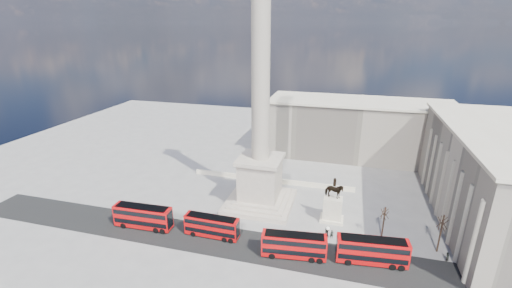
{
  "coord_description": "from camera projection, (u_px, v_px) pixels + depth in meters",
  "views": [
    {
      "loc": [
        16.56,
        -58.8,
        37.12
      ],
      "look_at": [
        0.36,
        0.31,
        15.4
      ],
      "focal_mm": 24.0,
      "sensor_mm": 36.0,
      "label": 1
    }
  ],
  "objects": [
    {
      "name": "victorian_lamp",
      "position": [
        327.0,
        240.0,
        56.08
      ],
      "size": [
        0.51,
        0.51,
        5.98
      ],
      "rotation": [
        0.0,
        0.0,
        0.41
      ],
      "color": "black",
      "rests_on": "ground"
    },
    {
      "name": "building_east",
      "position": [
        496.0,
        179.0,
        64.74
      ],
      "size": [
        19.0,
        46.0,
        18.6
      ],
      "color": "beige",
      "rests_on": "ground"
    },
    {
      "name": "bare_tree_near",
      "position": [
        443.0,
        222.0,
        56.91
      ],
      "size": [
        1.72,
        1.72,
        7.51
      ],
      "rotation": [
        0.0,
        0.0,
        0.15
      ],
      "color": "#332319",
      "rests_on": "ground"
    },
    {
      "name": "ground",
      "position": [
        254.0,
        215.0,
        69.97
      ],
      "size": [
        180.0,
        180.0,
        0.0
      ],
      "primitive_type": "plane",
      "color": "gray",
      "rests_on": "ground"
    },
    {
      "name": "red_bus_c",
      "position": [
        294.0,
        245.0,
        56.79
      ],
      "size": [
        10.91,
        3.66,
        4.34
      ],
      "rotation": [
        0.0,
        0.0,
        0.12
      ],
      "color": "red",
      "rests_on": "ground"
    },
    {
      "name": "asphalt_road",
      "position": [
        266.0,
        248.0,
        59.64
      ],
      "size": [
        120.0,
        9.0,
        0.01
      ],
      "primitive_type": "cube",
      "color": "black",
      "rests_on": "ground"
    },
    {
      "name": "pedestrian_standing",
      "position": [
        447.0,
        257.0,
        56.15
      ],
      "size": [
        1.06,
        1.03,
        1.73
      ],
      "primitive_type": "imported",
      "rotation": [
        0.0,
        0.0,
        3.79
      ],
      "color": "black",
      "rests_on": "ground"
    },
    {
      "name": "balustrade_wall",
      "position": [
        271.0,
        180.0,
        84.34
      ],
      "size": [
        40.0,
        0.6,
        1.1
      ],
      "primitive_type": "cube",
      "color": "beige",
      "rests_on": "ground"
    },
    {
      "name": "building_northeast",
      "position": [
        358.0,
        129.0,
        98.57
      ],
      "size": [
        51.0,
        17.0,
        16.6
      ],
      "color": "beige",
      "rests_on": "ground"
    },
    {
      "name": "red_bus_b",
      "position": [
        212.0,
        226.0,
        62.36
      ],
      "size": [
        10.12,
        2.56,
        4.09
      ],
      "rotation": [
        0.0,
        0.0,
        -0.02
      ],
      "color": "red",
      "rests_on": "ground"
    },
    {
      "name": "bare_tree_far",
      "position": [
        462.0,
        192.0,
        67.44
      ],
      "size": [
        1.78,
        1.78,
        7.27
      ],
      "rotation": [
        0.0,
        0.0,
        -0.2
      ],
      "color": "#332319",
      "rests_on": "ground"
    },
    {
      "name": "equestrian_statue",
      "position": [
        333.0,
        206.0,
        67.09
      ],
      "size": [
        4.52,
        3.39,
        9.27
      ],
      "color": "beige",
      "rests_on": "ground"
    },
    {
      "name": "nelsons_column",
      "position": [
        260.0,
        148.0,
        70.2
      ],
      "size": [
        14.0,
        14.0,
        49.85
      ],
      "color": "beige",
      "rests_on": "ground"
    },
    {
      "name": "red_bus_d",
      "position": [
        372.0,
        251.0,
        55.23
      ],
      "size": [
        11.44,
        3.68,
        4.56
      ],
      "rotation": [
        0.0,
        0.0,
        0.1
      ],
      "color": "red",
      "rests_on": "ground"
    },
    {
      "name": "bare_tree_mid",
      "position": [
        385.0,
        212.0,
        61.2
      ],
      "size": [
        1.71,
        1.71,
        6.48
      ],
      "rotation": [
        0.0,
        0.0,
        0.28
      ],
      "color": "#332319",
      "rests_on": "ground"
    },
    {
      "name": "pedestrian_crossing",
      "position": [
        326.0,
        231.0,
        63.19
      ],
      "size": [
        0.86,
        0.98,
        1.59
      ],
      "primitive_type": "imported",
      "rotation": [
        0.0,
        0.0,
        2.2
      ],
      "color": "black",
      "rests_on": "ground"
    },
    {
      "name": "pedestrian_walking",
      "position": [
        332.0,
        234.0,
        62.27
      ],
      "size": [
        0.65,
        0.47,
        1.65
      ],
      "primitive_type": "imported",
      "rotation": [
        0.0,
        0.0,
        0.14
      ],
      "color": "black",
      "rests_on": "ground"
    },
    {
      "name": "red_bus_a",
      "position": [
        143.0,
        217.0,
        65.0
      ],
      "size": [
        11.31,
        3.03,
        4.55
      ],
      "rotation": [
        0.0,
        0.0,
        0.04
      ],
      "color": "red",
      "rests_on": "ground"
    }
  ]
}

